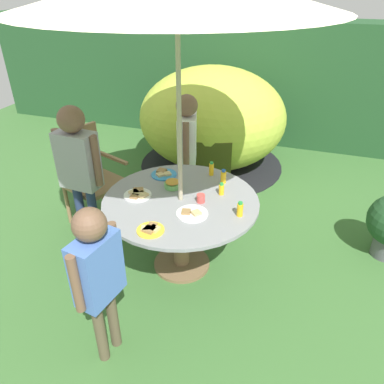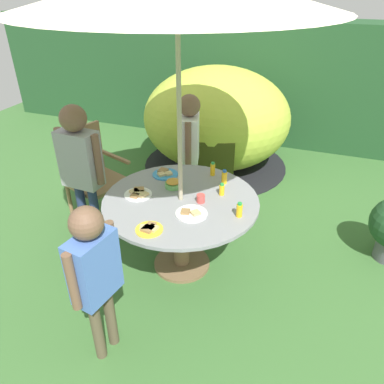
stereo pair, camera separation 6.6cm
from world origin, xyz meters
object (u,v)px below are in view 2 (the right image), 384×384
object	(u,v)px
plate_near_left	(149,229)
juice_bottle_mid_left	(224,177)
garden_table	(181,215)
child_in_white_shirt	(190,139)
juice_bottle_near_right	(213,169)
juice_bottle_center_front	(239,210)
plate_center_back	(165,174)
plate_far_right	(191,213)
wooden_chair	(91,171)
child_in_grey_shirt	(80,159)
plate_back_edge	(138,194)
snack_bowl	(173,184)
child_in_blue_shirt	(94,267)
juice_bottle_far_left	(222,190)
cup_near	(201,198)
dome_tent	(216,119)

from	to	relation	value
plate_near_left	juice_bottle_mid_left	xyz separation A→B (m)	(0.32, 0.87, 0.05)
garden_table	child_in_white_shirt	distance (m)	1.03
juice_bottle_near_right	juice_bottle_center_front	bearing A→B (deg)	-55.87
plate_center_back	plate_far_right	distance (m)	0.71
juice_bottle_near_right	wooden_chair	bearing A→B (deg)	-176.89
wooden_chair	child_in_grey_shirt	world-z (taller)	child_in_grey_shirt
plate_center_back	garden_table	bearing A→B (deg)	-49.98
plate_back_edge	plate_near_left	world-z (taller)	same
child_in_white_shirt	snack_bowl	distance (m)	0.81
juice_bottle_mid_left	plate_near_left	bearing A→B (deg)	-110.38
child_in_blue_shirt	juice_bottle_far_left	bearing A→B (deg)	-11.75
wooden_chair	juice_bottle_far_left	distance (m)	1.51
plate_back_edge	juice_bottle_far_left	xyz separation A→B (m)	(0.66, 0.25, 0.04)
plate_center_back	plate_near_left	distance (m)	0.87
garden_table	cup_near	size ratio (longest dim) A/B	19.01
child_in_white_shirt	cup_near	distance (m)	1.04
child_in_blue_shirt	juice_bottle_center_front	size ratio (longest dim) A/B	9.78
juice_bottle_mid_left	cup_near	world-z (taller)	juice_bottle_mid_left
wooden_chair	garden_table	bearing A→B (deg)	-90.00
child_in_blue_shirt	cup_near	xyz separation A→B (m)	(0.35, 1.03, -0.02)
snack_bowl	juice_bottle_mid_left	world-z (taller)	juice_bottle_mid_left
child_in_white_shirt	plate_center_back	size ratio (longest dim) A/B	5.52
plate_back_edge	plate_far_right	size ratio (longest dim) A/B	0.93
plate_back_edge	juice_bottle_near_right	bearing A→B (deg)	49.07
snack_bowl	cup_near	world-z (taller)	snack_bowl
child_in_blue_shirt	plate_center_back	bearing A→B (deg)	14.98
plate_far_right	plate_near_left	size ratio (longest dim) A/B	1.23
child_in_blue_shirt	plate_near_left	xyz separation A→B (m)	(0.12, 0.53, -0.04)
child_in_white_shirt	juice_bottle_near_right	size ratio (longest dim) A/B	9.91
plate_back_edge	wooden_chair	bearing A→B (deg)	148.90
snack_bowl	garden_table	bearing A→B (deg)	-50.63
snack_bowl	plate_near_left	xyz separation A→B (m)	(0.08, -0.65, -0.02)
wooden_chair	dome_tent	bearing A→B (deg)	-6.55
wooden_chair	juice_bottle_far_left	bearing A→B (deg)	-79.27
child_in_blue_shirt	juice_bottle_mid_left	xyz separation A→B (m)	(0.44, 1.40, 0.00)
garden_table	juice_bottle_near_right	bearing A→B (deg)	76.40
garden_table	snack_bowl	xyz separation A→B (m)	(-0.14, 0.17, 0.19)
plate_near_left	juice_bottle_center_front	xyz separation A→B (m)	(0.57, 0.40, 0.04)
cup_near	juice_bottle_near_right	bearing A→B (deg)	95.78
wooden_chair	child_in_white_shirt	bearing A→B (deg)	-39.63
dome_tent	child_in_blue_shirt	bearing A→B (deg)	-100.05
garden_table	child_in_blue_shirt	xyz separation A→B (m)	(-0.18, -1.01, 0.22)
wooden_chair	juice_bottle_mid_left	size ratio (longest dim) A/B	7.76
plate_far_right	juice_bottle_mid_left	distance (m)	0.58
plate_back_edge	dome_tent	bearing A→B (deg)	89.03
garden_table	wooden_chair	bearing A→B (deg)	159.90
snack_bowl	wooden_chair	bearing A→B (deg)	165.73
plate_near_left	juice_bottle_far_left	distance (m)	0.76
child_in_grey_shirt	plate_far_right	xyz separation A→B (m)	(1.16, -0.25, -0.17)
garden_table	plate_far_right	distance (m)	0.29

